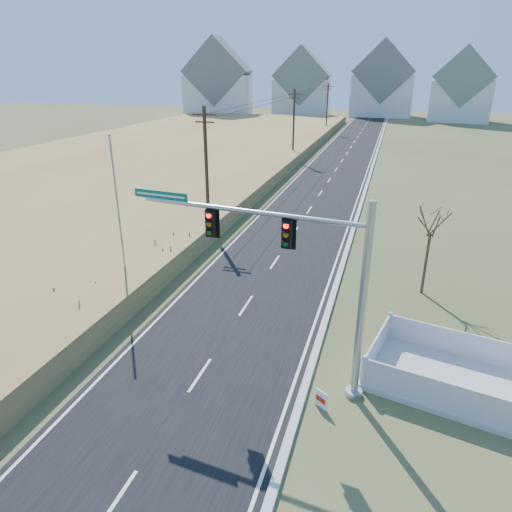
{
  "coord_description": "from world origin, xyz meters",
  "views": [
    {
      "loc": [
        6.4,
        -15.72,
        11.31
      ],
      "look_at": [
        0.9,
        2.78,
        3.4
      ],
      "focal_mm": 32.0,
      "sensor_mm": 36.0,
      "label": 1
    }
  ],
  "objects_px": {
    "open_sign": "(321,399)",
    "bare_tree": "(432,220)",
    "traffic_signal_mast": "(310,276)",
    "flagpole": "(121,231)",
    "fence_enclosure": "(448,378)"
  },
  "relations": [
    {
      "from": "open_sign",
      "to": "bare_tree",
      "type": "height_order",
      "value": "bare_tree"
    },
    {
      "from": "traffic_signal_mast",
      "to": "flagpole",
      "type": "distance_m",
      "value": 12.36
    },
    {
      "from": "bare_tree",
      "to": "traffic_signal_mast",
      "type": "bearing_deg",
      "value": -116.16
    },
    {
      "from": "open_sign",
      "to": "bare_tree",
      "type": "relative_size",
      "value": 0.14
    },
    {
      "from": "open_sign",
      "to": "traffic_signal_mast",
      "type": "bearing_deg",
      "value": 156.16
    },
    {
      "from": "open_sign",
      "to": "bare_tree",
      "type": "xyz_separation_m",
      "value": [
        3.83,
        10.7,
        3.77
      ]
    },
    {
      "from": "fence_enclosure",
      "to": "traffic_signal_mast",
      "type": "bearing_deg",
      "value": -151.71
    },
    {
      "from": "traffic_signal_mast",
      "to": "fence_enclosure",
      "type": "bearing_deg",
      "value": 22.3
    },
    {
      "from": "open_sign",
      "to": "flagpole",
      "type": "distance_m",
      "value": 13.92
    },
    {
      "from": "traffic_signal_mast",
      "to": "fence_enclosure",
      "type": "distance_m",
      "value": 7.0
    },
    {
      "from": "open_sign",
      "to": "bare_tree",
      "type": "distance_m",
      "value": 11.97
    },
    {
      "from": "fence_enclosure",
      "to": "open_sign",
      "type": "xyz_separation_m",
      "value": [
        -4.5,
        -2.75,
        0.1
      ]
    },
    {
      "from": "traffic_signal_mast",
      "to": "flagpole",
      "type": "xyz_separation_m",
      "value": [
        -11.08,
        5.33,
        -1.23
      ]
    },
    {
      "from": "traffic_signal_mast",
      "to": "open_sign",
      "type": "xyz_separation_m",
      "value": [
        0.81,
        -1.26,
        -4.21
      ]
    },
    {
      "from": "flagpole",
      "to": "fence_enclosure",
      "type": "bearing_deg",
      "value": -13.19
    }
  ]
}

